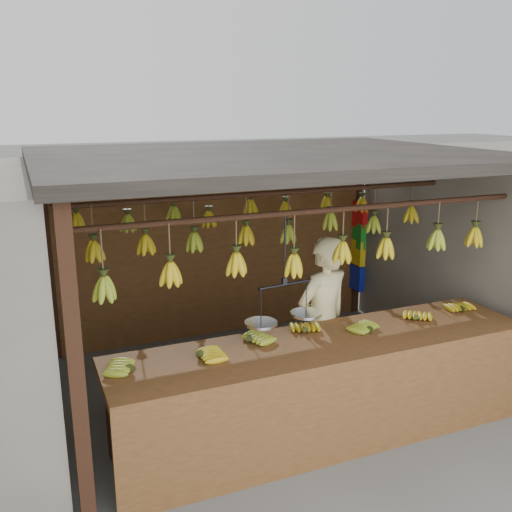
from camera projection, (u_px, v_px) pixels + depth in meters
name	position (u px, v px, depth m)	size (l,w,h in m)	color
ground	(267.00, 381.00, 6.02)	(80.00, 80.00, 0.00)	#5B5B57
stall	(255.00, 192.00, 5.81)	(4.30, 3.30, 2.40)	black
counter	(332.00, 367.00, 4.76)	(3.72, 0.85, 0.96)	brown
hanging_bananas	(268.00, 232.00, 5.61)	(3.60, 2.24, 0.39)	#92A523
balance_scale	(284.00, 313.00, 4.72)	(0.70, 0.31, 0.90)	black
vendor	(322.00, 323.00, 5.39)	(0.61, 0.40, 1.67)	beige
bag_bundles	(358.00, 245.00, 7.69)	(0.08, 0.26, 1.22)	red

